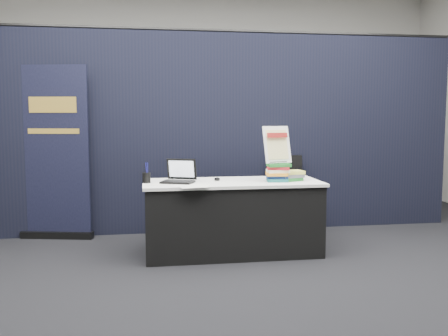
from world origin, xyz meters
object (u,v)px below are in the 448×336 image
laptop (177,177)px  book_stack_short (289,176)px  stacking_chair (289,191)px  book_stack_tall (278,172)px  display_table (232,217)px  info_sign (277,145)px  pullup_banner (55,163)px

laptop → book_stack_short: size_ratio=1.30×
stacking_chair → book_stack_tall: bearing=-110.8°
display_table → book_stack_tall: book_stack_tall is taller
info_sign → pullup_banner: bearing=144.4°
laptop → book_stack_short: (1.15, -0.02, -0.00)m
laptop → book_stack_short: 1.15m
book_stack_tall → pullup_banner: (-2.34, 1.04, 0.04)m
display_table → stacking_chair: size_ratio=1.93×
stacking_chair → info_sign: bearing=-111.6°
book_stack_short → pullup_banner: bearing=158.1°
info_sign → stacking_chair: 1.08m
book_stack_tall → laptop: bearing=176.5°
display_table → book_stack_short: book_stack_short is taller
info_sign → stacking_chair: bearing=52.9°
pullup_banner → stacking_chair: pullup_banner is taller
display_table → book_stack_tall: bearing=-11.1°
display_table → book_stack_short: bearing=-4.8°
display_table → laptop: laptop is taller
info_sign → stacking_chair: info_sign is taller
stacking_chair → pullup_banner: bearing=179.3°
display_table → pullup_banner: bearing=153.4°
laptop → pullup_banner: size_ratio=0.18×
book_stack_tall → book_stack_short: (0.14, 0.04, -0.04)m
pullup_banner → stacking_chair: size_ratio=2.13×
laptop → info_sign: bearing=20.6°
stacking_chair → book_stack_short: bearing=-103.4°
laptop → stacking_chair: 1.62m
laptop → info_sign: 1.06m
book_stack_short → pullup_banner: size_ratio=0.14×
laptop → book_stack_short: bearing=21.3°
laptop → stacking_chair: (1.39, 0.79, -0.29)m
display_table → laptop: (-0.56, -0.03, 0.43)m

